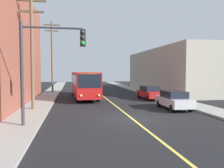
{
  "coord_description": "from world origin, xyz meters",
  "views": [
    {
      "loc": [
        -4.11,
        -15.12,
        3.28
      ],
      "look_at": [
        0.0,
        8.1,
        2.0
      ],
      "focal_mm": 36.34,
      "sensor_mm": 36.0,
      "label": 1
    }
  ],
  "objects": [
    {
      "name": "ground_plane",
      "position": [
        0.0,
        0.0,
        0.0
      ],
      "size": [
        120.0,
        120.0,
        0.0
      ],
      "primitive_type": "plane",
      "color": "black"
    },
    {
      "name": "sidewalk_left",
      "position": [
        -7.25,
        10.0,
        0.07
      ],
      "size": [
        2.5,
        90.0,
        0.15
      ],
      "primitive_type": "cube",
      "color": "gray",
      "rests_on": "ground"
    },
    {
      "name": "sidewalk_right",
      "position": [
        7.25,
        10.0,
        0.07
      ],
      "size": [
        2.5,
        90.0,
        0.15
      ],
      "primitive_type": "cube",
      "color": "gray",
      "rests_on": "ground"
    },
    {
      "name": "lane_stripe_center",
      "position": [
        0.0,
        15.0,
        0.01
      ],
      "size": [
        0.16,
        60.0,
        0.01
      ],
      "primitive_type": "cube",
      "color": "#D8CC4C",
      "rests_on": "ground"
    },
    {
      "name": "building_right_warehouse",
      "position": [
        14.49,
        20.92,
        3.46
      ],
      "size": [
        12.0,
        24.86,
        6.91
      ],
      "color": "gray",
      "rests_on": "ground"
    },
    {
      "name": "city_bus",
      "position": [
        -2.61,
        13.49,
        1.82
      ],
      "size": [
        3.05,
        12.23,
        3.2
      ],
      "color": "maroon",
      "rests_on": "ground"
    },
    {
      "name": "parked_car_silver",
      "position": [
        4.65,
        3.34,
        0.84
      ],
      "size": [
        1.91,
        4.44,
        1.62
      ],
      "color": "#B7B7BC",
      "rests_on": "ground"
    },
    {
      "name": "parked_car_red",
      "position": [
        4.95,
        10.46,
        0.84
      ],
      "size": [
        1.96,
        4.46,
        1.62
      ],
      "color": "maroon",
      "rests_on": "ground"
    },
    {
      "name": "utility_pole_near",
      "position": [
        -7.36,
        4.7,
        5.44
      ],
      "size": [
        2.4,
        0.28,
        9.59
      ],
      "color": "brown",
      "rests_on": "sidewalk_left"
    },
    {
      "name": "utility_pole_mid",
      "position": [
        -7.08,
        20.91,
        6.1
      ],
      "size": [
        2.4,
        0.28,
        10.88
      ],
      "color": "brown",
      "rests_on": "sidewalk_left"
    },
    {
      "name": "traffic_signal_left_corner",
      "position": [
        -5.41,
        -1.34,
        4.3
      ],
      "size": [
        3.75,
        0.48,
        6.0
      ],
      "color": "#2D2D33",
      "rests_on": "sidewalk_left"
    },
    {
      "name": "fire_hydrant",
      "position": [
        6.85,
        6.63,
        0.58
      ],
      "size": [
        0.44,
        0.26,
        0.84
      ],
      "color": "red",
      "rests_on": "sidewalk_right"
    }
  ]
}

